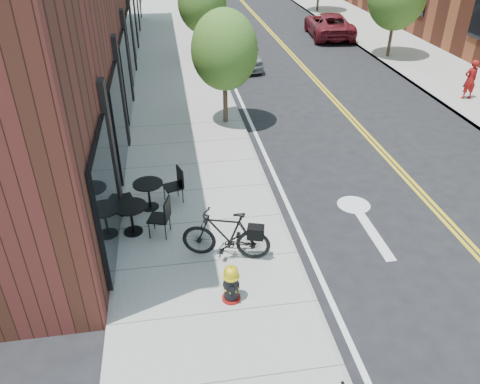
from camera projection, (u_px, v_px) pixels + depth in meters
ground at (317, 305)px, 9.11m from camera, size 120.00×120.00×0.00m
sidewalk_near at (185, 114)px, 17.22m from camera, size 4.00×70.00×0.12m
building_near at (57, 0)px, 18.17m from camera, size 5.00×28.00×7.00m
tree_near_a at (224, 50)px, 15.23m from camera, size 2.20×2.20×3.81m
tree_near_b at (202, 3)px, 21.90m from camera, size 2.30×2.30×3.98m
fire_hydrant at (231, 284)px, 8.88m from camera, size 0.45×0.45×0.83m
bicycle_left at (226, 235)px, 9.89m from camera, size 1.99×1.08×1.15m
bistro_set_b at (131, 215)px, 10.69m from camera, size 1.80×0.94×0.95m
bistro_set_c at (149, 192)px, 11.58m from camera, size 1.75×0.93×0.92m
parked_car_a at (240, 52)px, 22.30m from camera, size 1.75×4.00×1.34m
parked_car_b at (231, 45)px, 23.44m from camera, size 1.81×4.19×1.34m
parked_car_c at (207, 0)px, 33.79m from camera, size 2.27×5.33×1.53m
parked_car_far at (329, 25)px, 27.24m from camera, size 2.79×5.14×1.37m
pedestrian at (470, 79)px, 18.10m from camera, size 0.57×0.39×1.52m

